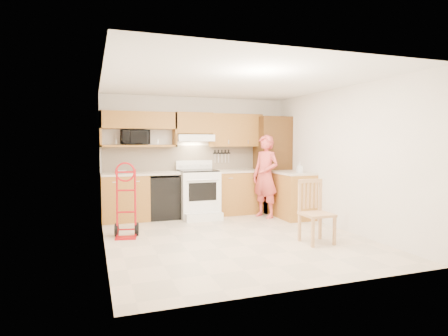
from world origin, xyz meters
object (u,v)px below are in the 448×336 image
range (199,189)px  hand_truck (126,204)px  person (265,176)px  dining_chair (317,212)px  microwave (135,137)px

range → hand_truck: range is taller
person → dining_chair: size_ratio=1.75×
hand_truck → dining_chair: size_ratio=1.14×
microwave → hand_truck: size_ratio=0.49×
microwave → person: (2.53, -0.74, -0.79)m
range → dining_chair: bearing=-64.8°
range → person: size_ratio=0.68×
person → dining_chair: 2.11m
microwave → range: 1.66m
range → microwave: bearing=165.5°
hand_truck → dining_chair: (2.73, -1.33, -0.07)m
person → hand_truck: size_ratio=1.53×
hand_truck → microwave: bearing=87.8°
microwave → hand_truck: 1.87m
hand_truck → dining_chair: bearing=-15.9°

